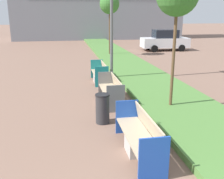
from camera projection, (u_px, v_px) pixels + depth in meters
name	position (u px, v px, depth m)	size (l,w,h in m)	color
planter_grass_strip	(139.00, 74.00, 14.10)	(2.80, 120.00, 0.18)	#4C7A38
bench_blue_frame	(140.00, 138.00, 6.15)	(0.65, 2.29, 0.94)	#ADA8A0
bench_grey_frame	(111.00, 93.00, 9.72)	(0.65, 2.15, 0.94)	#ADA8A0
bench_teal_frame	(100.00, 75.00, 12.68)	(0.65, 1.89, 0.94)	#ADA8A0
litter_bin	(103.00, 109.00, 7.84)	(0.43, 0.43, 0.91)	#2D2D30
sapling_tree_far	(109.00, 4.00, 19.66)	(1.49, 1.49, 4.68)	brown
parked_car_distant	(165.00, 40.00, 23.71)	(4.28, 2.00, 1.86)	silver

